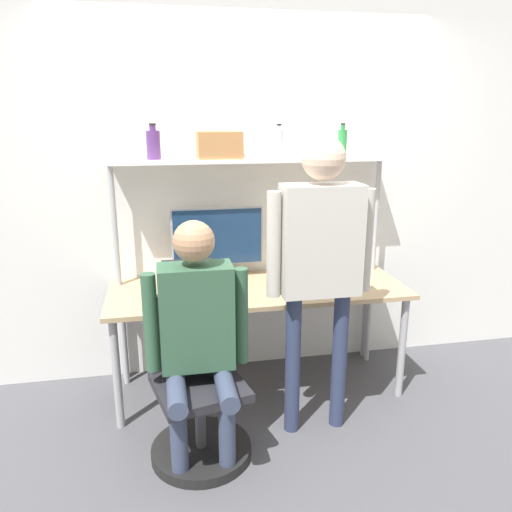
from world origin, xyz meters
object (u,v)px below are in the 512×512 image
at_px(office_chair, 198,408).
at_px(person_seated, 197,326).
at_px(cell_phone, 231,297).
at_px(person_standing, 320,250).
at_px(monitor, 218,239).
at_px(bottle_purple, 153,144).
at_px(storage_box, 219,145).
at_px(laptop, 189,287).
at_px(bottle_clear, 279,143).
at_px(bottle_green, 342,142).

xyz_separation_m(office_chair, person_seated, (0.01, -0.05, 0.51)).
relative_size(cell_phone, person_standing, 0.09).
relative_size(monitor, bottle_purple, 2.82).
distance_m(bottle_purple, storage_box, 0.42).
bearing_deg(bottle_purple, laptop, -61.88).
relative_size(laptop, office_chair, 0.35).
distance_m(laptop, person_standing, 0.89).
xyz_separation_m(bottle_clear, storage_box, (-0.40, 0.00, -0.01)).
height_order(office_chair, bottle_green, bottle_green).
bearing_deg(bottle_green, office_chair, -142.34).
xyz_separation_m(cell_phone, person_standing, (0.45, -0.36, 0.38)).
height_order(monitor, cell_phone, monitor).
bearing_deg(person_seated, monitor, 76.42).
bearing_deg(bottle_clear, cell_phone, -135.00).
distance_m(laptop, bottle_purple, 0.93).
xyz_separation_m(person_standing, bottle_green, (0.38, 0.75, 0.54)).
xyz_separation_m(cell_phone, bottle_green, (0.83, 0.39, 0.92)).
bearing_deg(cell_phone, bottle_clear, 45.00).
relative_size(cell_phone, office_chair, 0.17).
bearing_deg(cell_phone, bottle_purple, 137.88).
bearing_deg(laptop, office_chair, -90.10).
bearing_deg(person_standing, bottle_purple, 139.78).
relative_size(person_standing, storage_box, 6.14).
relative_size(laptop, person_standing, 0.18).
height_order(office_chair, person_seated, person_seated).
bearing_deg(storage_box, office_chair, -106.56).
bearing_deg(bottle_green, bottle_purple, -180.00).
distance_m(person_seated, bottle_clear, 1.40).
xyz_separation_m(person_seated, bottle_green, (1.08, 0.89, 0.88)).
bearing_deg(office_chair, bottle_green, 37.66).
distance_m(laptop, storage_box, 0.94).
distance_m(monitor, cell_phone, 0.50).
relative_size(cell_phone, bottle_green, 0.68).
xyz_separation_m(monitor, person_standing, (0.48, -0.77, 0.11)).
xyz_separation_m(monitor, bottle_clear, (0.42, -0.02, 0.64)).
bearing_deg(person_standing, laptop, 148.96).
relative_size(bottle_clear, bottle_green, 0.99).
height_order(bottle_green, storage_box, bottle_green).
relative_size(person_standing, bottle_clear, 8.00).
xyz_separation_m(cell_phone, bottle_purple, (-0.43, 0.39, 0.92)).
bearing_deg(person_standing, person_seated, -168.35).
bearing_deg(person_standing, bottle_green, 63.01).
bearing_deg(office_chair, monitor, 75.14).
height_order(bottle_clear, storage_box, bottle_clear).
relative_size(person_seated, person_standing, 0.77).
bearing_deg(bottle_green, bottle_clear, 180.00).
height_order(monitor, office_chair, monitor).
height_order(laptop, bottle_green, bottle_green).
bearing_deg(person_standing, bottle_clear, 94.93).
xyz_separation_m(monitor, laptop, (-0.23, -0.34, -0.22)).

